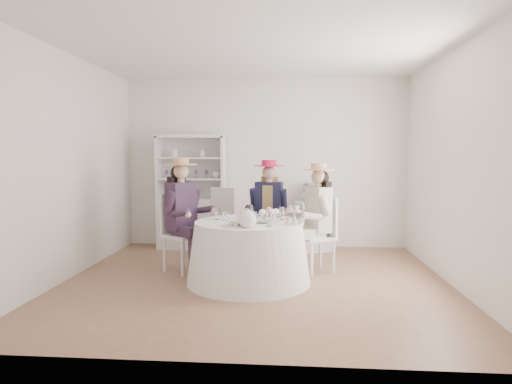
{
  "coord_description": "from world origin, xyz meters",
  "views": [
    {
      "loc": [
        0.38,
        -4.92,
        1.49
      ],
      "look_at": [
        0.0,
        0.1,
        1.05
      ],
      "focal_mm": 30.0,
      "sensor_mm": 36.0,
      "label": 1
    }
  ],
  "objects": [
    {
      "name": "teacup_b",
      "position": [
        -0.04,
        0.28,
        0.75
      ],
      "size": [
        0.07,
        0.07,
        0.06
      ],
      "primitive_type": "imported",
      "rotation": [
        0.0,
        0.0,
        -0.11
      ],
      "color": "white",
      "rests_on": "tea_table"
    },
    {
      "name": "guest_right",
      "position": [
        0.74,
        0.47,
        0.78
      ],
      "size": [
        0.59,
        0.53,
        1.38
      ],
      "rotation": [
        0.0,
        0.0,
        -1.09
      ],
      "color": "silver",
      "rests_on": "ground"
    },
    {
      "name": "teacup_c",
      "position": [
        0.11,
        0.2,
        0.75
      ],
      "size": [
        0.09,
        0.09,
        0.07
      ],
      "primitive_type": "imported",
      "rotation": [
        0.0,
        0.0,
        0.01
      ],
      "color": "white",
      "rests_on": "tea_table"
    },
    {
      "name": "wall_front",
      "position": [
        0.0,
        -2.0,
        1.35
      ],
      "size": [
        4.5,
        0.0,
        4.5
      ],
      "primitive_type": "plane",
      "rotation": [
        -1.57,
        0.0,
        0.0
      ],
      "color": "silver",
      "rests_on": "ground"
    },
    {
      "name": "teacup_a",
      "position": [
        -0.35,
        0.08,
        0.75
      ],
      "size": [
        0.1,
        0.1,
        0.06
      ],
      "primitive_type": "imported",
      "rotation": [
        0.0,
        0.0,
        -0.37
      ],
      "color": "white",
      "rests_on": "tea_table"
    },
    {
      "name": "table_teapot",
      "position": [
        -0.05,
        -0.44,
        0.81
      ],
      "size": [
        0.28,
        0.2,
        0.21
      ],
      "rotation": [
        0.0,
        0.0,
        0.39
      ],
      "color": "white",
      "rests_on": "tea_table"
    },
    {
      "name": "wall_back",
      "position": [
        0.0,
        2.0,
        1.35
      ],
      "size": [
        4.5,
        0.0,
        4.5
      ],
      "primitive_type": "plane",
      "rotation": [
        1.57,
        0.0,
        0.0
      ],
      "color": "silver",
      "rests_on": "ground"
    },
    {
      "name": "ground",
      "position": [
        0.0,
        0.0,
        0.0
      ],
      "size": [
        4.5,
        4.5,
        0.0
      ],
      "primitive_type": "plane",
      "color": "brown",
      "rests_on": "ground"
    },
    {
      "name": "spare_chair",
      "position": [
        -0.53,
        1.35,
        0.54
      ],
      "size": [
        0.56,
        0.56,
        1.01
      ],
      "rotation": [
        0.0,
        0.0,
        2.7
      ],
      "color": "silver",
      "rests_on": "ground"
    },
    {
      "name": "side_table",
      "position": [
        0.77,
        1.75,
        0.38
      ],
      "size": [
        0.6,
        0.6,
        0.75
      ],
      "primitive_type": "cube",
      "rotation": [
        0.0,
        0.0,
        0.29
      ],
      "color": "silver",
      "rests_on": "ground"
    },
    {
      "name": "wall_left",
      "position": [
        -2.25,
        0.0,
        1.35
      ],
      "size": [
        0.0,
        4.5,
        4.5
      ],
      "primitive_type": "plane",
      "rotation": [
        1.57,
        0.0,
        1.57
      ],
      "color": "silver",
      "rests_on": "ground"
    },
    {
      "name": "guest_left",
      "position": [
        -0.95,
        0.36,
        0.82
      ],
      "size": [
        0.62,
        0.58,
        1.45
      ],
      "rotation": [
        0.0,
        0.0,
        0.99
      ],
      "color": "silver",
      "rests_on": "ground"
    },
    {
      "name": "flower_bowl",
      "position": [
        0.11,
        -0.11,
        0.74
      ],
      "size": [
        0.23,
        0.23,
        0.05
      ],
      "primitive_type": "imported",
      "rotation": [
        0.0,
        0.0,
        0.05
      ],
      "color": "white",
      "rests_on": "tea_table"
    },
    {
      "name": "sandwich_plate",
      "position": [
        -0.19,
        -0.37,
        0.73
      ],
      "size": [
        0.26,
        0.26,
        0.06
      ],
      "rotation": [
        0.0,
        0.0,
        0.34
      ],
      "color": "white",
      "rests_on": "tea_table"
    },
    {
      "name": "guest_mid",
      "position": [
        0.11,
        0.92,
        0.8
      ],
      "size": [
        0.53,
        0.55,
        1.42
      ],
      "rotation": [
        0.0,
        0.0,
        -0.15
      ],
      "color": "silver",
      "rests_on": "ground"
    },
    {
      "name": "stemware_set",
      "position": [
        -0.08,
        -0.01,
        0.79
      ],
      "size": [
        0.85,
        0.82,
        0.15
      ],
      "color": "white",
      "rests_on": "tea_table"
    },
    {
      "name": "flower_arrangement",
      "position": [
        0.15,
        -0.02,
        0.82
      ],
      "size": [
        0.21,
        0.21,
        0.08
      ],
      "rotation": [
        0.0,
        0.0,
        0.0
      ],
      "color": "pink",
      "rests_on": "tea_table"
    },
    {
      "name": "cupcake_stand",
      "position": [
        0.45,
        -0.15,
        0.79
      ],
      "size": [
        0.21,
        0.21,
        0.2
      ],
      "rotation": [
        0.0,
        0.0,
        0.19
      ],
      "color": "white",
      "rests_on": "tea_table"
    },
    {
      "name": "wall_right",
      "position": [
        2.25,
        0.0,
        1.35
      ],
      "size": [
        0.0,
        4.5,
        4.5
      ],
      "primitive_type": "plane",
      "rotation": [
        1.57,
        0.0,
        -1.57
      ],
      "color": "silver",
      "rests_on": "ground"
    },
    {
      "name": "ceiling",
      "position": [
        0.0,
        0.0,
        2.7
      ],
      "size": [
        4.5,
        4.5,
        0.0
      ],
      "primitive_type": "plane",
      "rotation": [
        3.14,
        0.0,
        0.0
      ],
      "color": "white",
      "rests_on": "wall_back"
    },
    {
      "name": "hatbox",
      "position": [
        0.77,
        1.75,
        0.9
      ],
      "size": [
        0.34,
        0.34,
        0.29
      ],
      "primitive_type": "cylinder",
      "rotation": [
        0.0,
        0.0,
        -0.17
      ],
      "color": "black",
      "rests_on": "side_table"
    },
    {
      "name": "hutch",
      "position": [
        -1.15,
        1.76,
        0.64
      ],
      "size": [
        1.16,
        0.64,
        1.8
      ],
      "rotation": [
        0.0,
        0.0,
        -0.24
      ],
      "color": "silver",
      "rests_on": "ground"
    },
    {
      "name": "tea_table",
      "position": [
        -0.08,
        -0.01,
        0.36
      ],
      "size": [
        1.45,
        1.45,
        0.72
      ],
      "rotation": [
        0.0,
        0.0,
        0.07
      ],
      "color": "white",
      "rests_on": "ground"
    }
  ]
}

